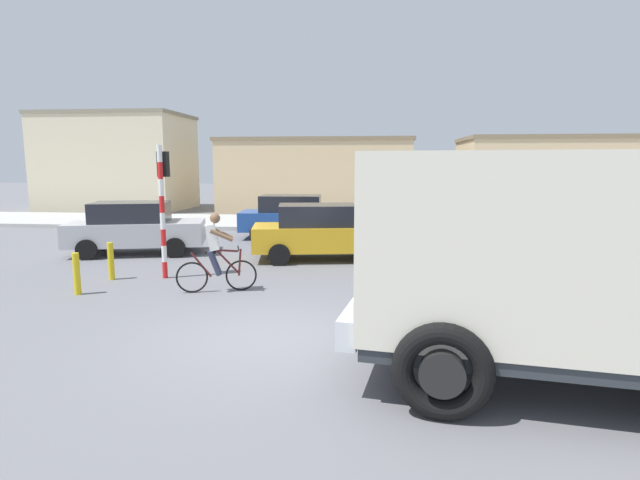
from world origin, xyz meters
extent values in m
plane|color=slate|center=(0.00, 0.00, 0.00)|extent=(120.00, 120.00, 0.00)
cube|color=#ADADA8|center=(0.00, 14.94, 0.08)|extent=(80.00, 5.00, 0.16)
cube|color=silver|center=(4.28, -1.42, 1.80)|extent=(5.51, 3.22, 2.20)
cube|color=#2D3338|center=(4.28, -1.42, 0.62)|extent=(5.40, 3.16, 0.16)
cube|color=silver|center=(1.61, -1.03, 0.80)|extent=(0.58, 2.38, 0.36)
cube|color=black|center=(1.76, -1.05, 2.30)|extent=(0.43, 2.12, 0.70)
torus|color=black|center=(2.50, -2.46, 0.55)|extent=(1.12, 0.40, 1.10)
cylinder|color=black|center=(2.50, -2.46, 0.55)|extent=(0.53, 0.37, 0.50)
torus|color=black|center=(2.87, 0.08, 0.55)|extent=(1.12, 0.40, 1.10)
cylinder|color=black|center=(2.87, 0.08, 0.55)|extent=(0.53, 0.37, 0.50)
torus|color=black|center=(-1.15, 2.80, 0.34)|extent=(0.66, 0.24, 0.68)
torus|color=black|center=(-2.15, 2.49, 0.34)|extent=(0.66, 0.24, 0.68)
cylinder|color=#591E1E|center=(-1.48, 2.70, 0.91)|extent=(0.59, 0.22, 0.09)
cylinder|color=#591E1E|center=(-1.42, 2.72, 0.66)|extent=(0.50, 0.19, 0.57)
cylinder|color=#591E1E|center=(-1.96, 2.55, 0.61)|extent=(0.43, 0.17, 0.57)
cylinder|color=#591E1E|center=(-1.17, 2.79, 0.64)|extent=(0.10, 0.07, 0.59)
cylinder|color=black|center=(-1.19, 2.79, 0.95)|extent=(0.18, 0.49, 0.03)
cube|color=black|center=(-1.76, 2.61, 0.88)|extent=(0.26, 0.19, 0.06)
cube|color=white|center=(-1.72, 2.63, 1.21)|extent=(0.38, 0.39, 0.59)
sphere|color=brown|center=(-1.65, 2.65, 1.61)|extent=(0.22, 0.22, 0.22)
cylinder|color=#2D334C|center=(-1.72, 2.73, 0.65)|extent=(0.33, 0.20, 0.57)
cylinder|color=brown|center=(-1.57, 2.84, 1.26)|extent=(0.50, 0.23, 0.29)
cylinder|color=#2D334C|center=(-1.66, 2.54, 0.65)|extent=(0.33, 0.20, 0.57)
cylinder|color=brown|center=(-1.48, 2.53, 1.26)|extent=(0.50, 0.23, 0.29)
cylinder|color=red|center=(-3.32, 3.79, 0.20)|extent=(0.12, 0.12, 0.40)
cylinder|color=white|center=(-3.32, 3.79, 0.60)|extent=(0.12, 0.12, 0.40)
cylinder|color=red|center=(-3.32, 3.79, 1.00)|extent=(0.12, 0.12, 0.40)
cylinder|color=white|center=(-3.32, 3.79, 1.40)|extent=(0.12, 0.12, 0.40)
cylinder|color=red|center=(-3.32, 3.79, 1.80)|extent=(0.12, 0.12, 0.40)
cylinder|color=white|center=(-3.32, 3.79, 2.20)|extent=(0.12, 0.12, 0.40)
cylinder|color=red|center=(-3.32, 3.79, 2.60)|extent=(0.12, 0.12, 0.40)
cylinder|color=white|center=(-3.32, 3.79, 3.00)|extent=(0.12, 0.12, 0.40)
cube|color=black|center=(-3.32, 3.97, 2.75)|extent=(0.24, 0.20, 0.60)
sphere|color=orange|center=(-3.32, 4.09, 2.75)|extent=(0.14, 0.14, 0.14)
cube|color=#B7B7BC|center=(-5.54, 6.90, 0.65)|extent=(4.30, 2.64, 0.70)
cube|color=black|center=(-5.68, 6.86, 1.30)|extent=(2.49, 1.95, 0.60)
cylinder|color=black|center=(-4.55, 8.03, 0.30)|extent=(0.63, 0.32, 0.60)
cylinder|color=black|center=(-4.12, 6.38, 0.30)|extent=(0.63, 0.32, 0.60)
cylinder|color=black|center=(-6.95, 7.41, 0.30)|extent=(0.63, 0.32, 0.60)
cylinder|color=black|center=(-6.52, 5.76, 0.30)|extent=(0.63, 0.32, 0.60)
cube|color=gold|center=(0.25, 6.62, 0.65)|extent=(4.22, 2.33, 0.70)
cube|color=black|center=(0.10, 6.60, 1.30)|extent=(2.41, 1.78, 0.60)
cylinder|color=black|center=(1.33, 7.66, 0.30)|extent=(0.62, 0.28, 0.60)
cylinder|color=black|center=(1.61, 5.98, 0.30)|extent=(0.62, 0.28, 0.60)
cylinder|color=black|center=(-1.11, 7.26, 0.30)|extent=(0.62, 0.28, 0.60)
cylinder|color=black|center=(-0.84, 5.58, 0.30)|extent=(0.62, 0.28, 0.60)
cube|color=#234C9E|center=(-1.23, 10.70, 0.65)|extent=(4.10, 1.95, 0.70)
cube|color=black|center=(-1.38, 10.69, 1.30)|extent=(2.29, 1.58, 0.60)
cylinder|color=black|center=(-0.05, 11.62, 0.30)|extent=(0.61, 0.22, 0.60)
cylinder|color=black|center=(0.06, 9.92, 0.30)|extent=(0.61, 0.22, 0.60)
cylinder|color=black|center=(-2.52, 11.47, 0.30)|extent=(0.61, 0.22, 0.60)
cylinder|color=black|center=(-2.41, 9.77, 0.30)|extent=(0.61, 0.22, 0.60)
cylinder|color=gold|center=(-4.53, 2.08, 0.45)|extent=(0.14, 0.14, 0.90)
cylinder|color=gold|center=(-4.53, 3.48, 0.45)|extent=(0.14, 0.14, 0.90)
cube|color=beige|center=(-13.78, 21.53, 2.75)|extent=(8.12, 5.41, 5.50)
cube|color=gray|center=(-13.78, 21.53, 5.60)|extent=(8.28, 5.52, 0.20)
cube|color=#D1B284|center=(-1.69, 22.33, 1.99)|extent=(10.74, 6.58, 3.98)
cube|color=#7D6B4F|center=(-1.69, 22.33, 4.08)|extent=(10.95, 6.72, 0.20)
cube|color=#D1B284|center=(10.67, 21.55, 2.00)|extent=(8.07, 5.87, 4.00)
cube|color=#7D6B4F|center=(10.67, 21.55, 4.10)|extent=(8.23, 5.99, 0.20)
camera|label=1|loc=(1.75, -7.69, 2.77)|focal=28.18mm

